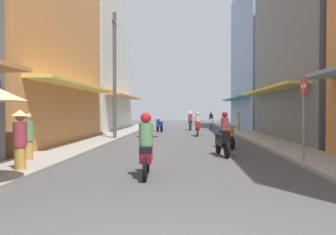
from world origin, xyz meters
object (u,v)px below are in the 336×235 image
motorbike_maroon (146,148)px  motorbike_green (190,122)px  motorbike_blue (159,125)px  pedestrian_midway (238,122)px  motorbike_white (211,121)px  pedestrian_foreground (28,138)px  pedestrian_far (20,138)px  utility_pole (115,75)px  motorbike_black (223,142)px  motorbike_orange (226,132)px  street_sign_no_entry (304,107)px  motorbike_red (198,125)px

motorbike_maroon → motorbike_green: same height
motorbike_blue → pedestrian_midway: size_ratio=1.11×
motorbike_white → motorbike_blue: (-4.41, -4.99, -0.20)m
pedestrian_foreground → pedestrian_far: (0.64, -1.80, 0.16)m
pedestrian_foreground → utility_pole: (0.88, 8.53, 2.83)m
motorbike_black → motorbike_green: bearing=93.3°
motorbike_orange → motorbike_black: (-0.43, -2.69, -0.20)m
motorbike_white → motorbike_black: 19.60m
motorbike_orange → pedestrian_midway: (2.12, 10.86, 0.08)m
pedestrian_midway → pedestrian_far: 19.18m
motorbike_blue → pedestrian_far: pedestrian_far is taller
pedestrian_foreground → street_sign_no_entry: size_ratio=0.59×
motorbike_green → pedestrian_far: bearing=-102.6°
pedestrian_midway → motorbike_blue: bearing=170.2°
motorbike_white → motorbike_black: size_ratio=1.01×
motorbike_green → pedestrian_foreground: bearing=-105.6°
motorbike_maroon → motorbike_blue: 18.55m
motorbike_maroon → motorbike_black: bearing=59.8°
motorbike_red → motorbike_blue: motorbike_red is taller
motorbike_maroon → pedestrian_foreground: size_ratio=1.17×
pedestrian_midway → pedestrian_far: size_ratio=0.95×
motorbike_black → pedestrian_midway: size_ratio=1.15×
motorbike_blue → motorbike_orange: bearing=-72.1°
motorbike_maroon → motorbike_white: bearing=82.1°
motorbike_blue → motorbike_black: 14.99m
motorbike_white → pedestrian_far: size_ratio=1.10×
motorbike_orange → pedestrian_foreground: size_ratio=1.14×
motorbike_red → pedestrian_midway: motorbike_red is taller
motorbike_maroon → utility_pole: utility_pole is taller
motorbike_red → pedestrian_far: (-4.94, -13.72, 0.22)m
pedestrian_midway → pedestrian_foreground: 17.86m
street_sign_no_entry → motorbike_green: bearing=99.5°
motorbike_red → motorbike_black: motorbike_red is taller
motorbike_white → pedestrian_midway: (1.56, -6.02, 0.08)m
motorbike_blue → motorbike_white: bearing=48.5°
street_sign_no_entry → pedestrian_midway: bearing=88.5°
utility_pole → street_sign_no_entry: (7.42, -8.48, -1.88)m
motorbike_black → motorbike_orange: bearing=80.9°
motorbike_red → motorbike_black: (0.57, -9.88, -0.20)m
motorbike_maroon → motorbike_black: (2.28, 3.93, -0.20)m
pedestrian_midway → pedestrian_foreground: pedestrian_midway is taller
motorbike_white → motorbike_black: bearing=-92.9°
street_sign_no_entry → motorbike_red: bearing=102.9°
utility_pole → pedestrian_midway: bearing=42.2°
street_sign_no_entry → motorbike_white: bearing=93.1°
motorbike_black → pedestrian_far: 6.73m
motorbike_red → utility_pole: bearing=-144.1°
motorbike_maroon → street_sign_no_entry: size_ratio=0.68×
pedestrian_far → motorbike_green: bearing=77.4°
motorbike_maroon → street_sign_no_entry: street_sign_no_entry is taller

